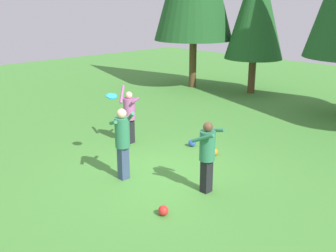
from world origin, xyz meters
name	(u,v)px	position (x,y,z in m)	size (l,w,h in m)	color
ground_plane	(159,174)	(0.00, 0.00, 0.00)	(40.00, 40.00, 0.00)	#478C38
person_thrower	(129,113)	(-2.23, 0.91, 0.92)	(0.66, 0.65, 1.72)	black
person_catcher	(122,138)	(-0.37, -0.78, 1.02)	(0.72, 0.67, 1.72)	#38476B
person_bystander	(207,151)	(1.43, 0.11, 0.95)	(0.62, 0.56, 1.61)	black
frisbee	(112,96)	(-1.34, -0.33, 1.77)	(0.35, 0.35, 0.10)	#2393D1
ball_blue	(192,143)	(-0.73, 2.00, 0.11)	(0.21, 0.21, 0.21)	blue
ball_orange	(214,152)	(0.17, 1.91, 0.10)	(0.21, 0.21, 0.21)	orange
ball_red	(163,211)	(1.51, -1.27, 0.10)	(0.21, 0.21, 0.21)	red
tree_left	(256,6)	(-3.66, 9.19, 3.84)	(2.58, 2.58, 6.16)	brown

